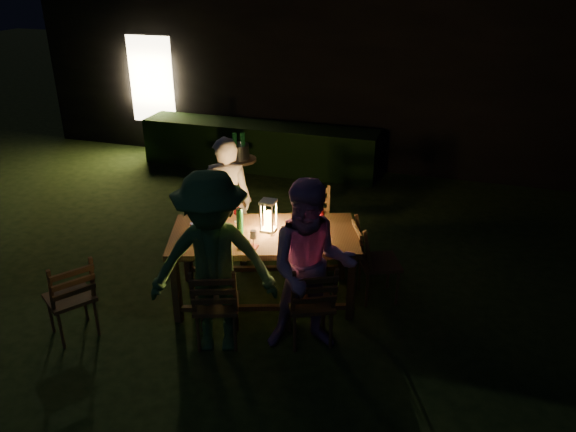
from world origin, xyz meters
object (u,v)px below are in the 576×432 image
(chair_spare, at_px, (73,311))
(lantern, at_px, (268,217))
(person_opp_right, at_px, (311,268))
(bottle_table, at_px, (240,221))
(chair_far_left, at_px, (229,244))
(ice_bucket, at_px, (239,151))
(dining_table, at_px, (264,240))
(person_house_side, at_px, (227,203))
(chair_end, at_px, (377,274))
(side_table, at_px, (240,163))
(person_opp_left, at_px, (213,265))
(bottle_bucket_b, at_px, (243,148))
(chair_far_right, at_px, (311,242))
(chair_near_left, at_px, (217,318))
(chair_near_right, at_px, (310,316))

(chair_spare, distance_m, lantern, 2.16)
(person_opp_right, relative_size, bottle_table, 6.15)
(chair_far_left, distance_m, ice_bucket, 2.07)
(dining_table, bearing_deg, bottle_table, -180.00)
(person_house_side, distance_m, lantern, 0.93)
(chair_end, distance_m, side_table, 3.24)
(chair_far_left, height_order, chair_end, chair_end)
(chair_far_left, bearing_deg, chair_end, 159.25)
(chair_spare, bearing_deg, person_house_side, 8.62)
(person_opp_left, xyz_separation_m, lantern, (0.19, 0.98, 0.06))
(person_opp_right, height_order, bottle_bucket_b, person_opp_right)
(side_table, bearing_deg, bottle_table, -67.83)
(chair_end, relative_size, bottle_bucket_b, 3.03)
(chair_far_left, relative_size, chair_far_right, 0.93)
(dining_table, distance_m, ice_bucket, 2.81)
(chair_far_right, xyz_separation_m, person_opp_left, (-0.44, -1.83, 0.61))
(dining_table, bearing_deg, bottle_bucket_b, 97.25)
(dining_table, distance_m, bottle_table, 0.33)
(chair_near_left, bearing_deg, person_opp_right, -4.21)
(chair_far_right, height_order, person_opp_left, person_opp_left)
(dining_table, distance_m, person_opp_left, 0.95)
(chair_far_left, distance_m, bottle_bucket_b, 2.11)
(chair_far_left, distance_m, chair_spare, 2.00)
(chair_end, xyz_separation_m, ice_bucket, (-2.45, 2.10, 0.50))
(person_house_side, relative_size, person_opp_right, 0.94)
(chair_end, distance_m, person_opp_left, 1.97)
(dining_table, relative_size, chair_near_right, 2.26)
(chair_spare, height_order, person_opp_right, person_opp_right)
(ice_bucket, bearing_deg, chair_spare, -94.74)
(bottle_table, relative_size, side_table, 0.41)
(chair_spare, bearing_deg, person_opp_right, -41.32)
(chair_end, xyz_separation_m, bottle_table, (-1.40, -0.47, 0.66))
(chair_end, relative_size, chair_spare, 1.02)
(dining_table, distance_m, chair_near_left, 1.00)
(chair_near_left, xyz_separation_m, lantern, (0.21, 0.94, 0.68))
(chair_far_right, bearing_deg, chair_end, 135.85)
(side_table, relative_size, bottle_bucket_b, 2.15)
(chair_far_right, height_order, bottle_table, bottle_table)
(person_opp_right, height_order, ice_bucket, person_opp_right)
(chair_near_right, distance_m, chair_far_right, 1.54)
(chair_far_left, height_order, bottle_table, bottle_table)
(chair_near_right, distance_m, person_house_side, 1.90)
(person_house_side, distance_m, bottle_bucket_b, 1.98)
(person_house_side, bearing_deg, chair_near_left, 90.01)
(chair_far_right, height_order, lantern, lantern)
(chair_near_right, relative_size, person_house_side, 0.59)
(person_house_side, bearing_deg, person_opp_right, 118.76)
(side_table, bearing_deg, dining_table, -62.73)
(chair_end, height_order, side_table, chair_end)
(side_table, bearing_deg, chair_far_left, -72.20)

